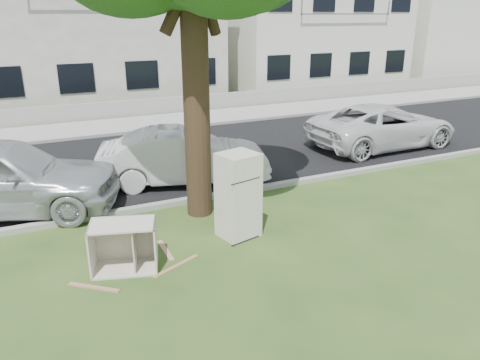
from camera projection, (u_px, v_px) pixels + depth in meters
name	position (u px, v px, depth m)	size (l,w,h in m)	color
ground	(253.00, 243.00, 8.94)	(120.00, 120.00, 0.00)	#294A1A
road	(163.00, 159.00, 14.05)	(120.00, 7.00, 0.01)	black
kerb_near	(206.00, 200.00, 11.03)	(120.00, 0.18, 0.12)	gray
kerb_far	(135.00, 134.00, 17.07)	(120.00, 0.18, 0.12)	gray
sidewalk	(126.00, 125.00, 18.30)	(120.00, 2.80, 0.01)	gray
low_wall	(117.00, 109.00, 19.54)	(120.00, 0.15, 0.70)	gray
townhouse_center	(90.00, 22.00, 22.57)	(11.22, 8.16, 7.44)	silver
townhouse_right	(301.00, 26.00, 27.51)	(10.20, 8.16, 6.84)	silver
filler_right	(462.00, 27.00, 33.66)	(16.00, 9.00, 6.40)	silver
fridge	(238.00, 195.00, 8.99)	(0.69, 0.64, 1.69)	silver
cabinet	(124.00, 246.00, 7.92)	(1.09, 0.68, 0.85)	white
plank_a	(176.00, 266.00, 8.12)	(1.01, 0.08, 0.02)	#9C7A4B
plank_b	(94.00, 287.00, 7.48)	(0.89, 0.09, 0.02)	#A27354
plank_c	(166.00, 250.00, 8.65)	(0.83, 0.09, 0.02)	tan
car_center	(184.00, 156.00, 11.93)	(1.48, 4.25, 1.40)	silver
car_right	(383.00, 126.00, 15.18)	(2.31, 5.01, 1.39)	silver
car_left	(0.00, 177.00, 10.03)	(1.99, 4.96, 1.69)	#ACADB3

